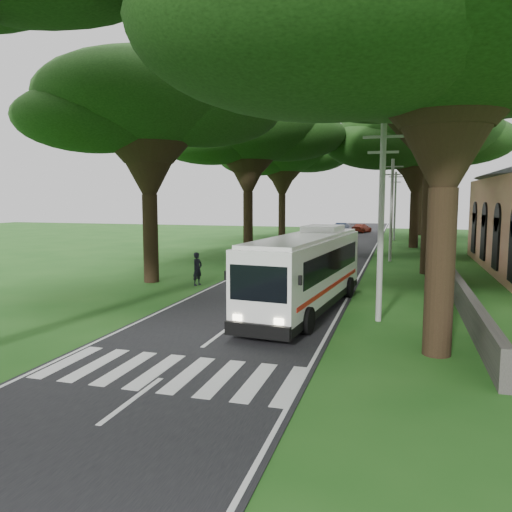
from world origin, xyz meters
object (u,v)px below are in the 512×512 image
at_px(pole_near, 381,219).
at_px(pole_mid, 391,208).
at_px(distant_car_a, 325,242).
at_px(pedestrian, 197,269).
at_px(distant_car_c, 361,228).
at_px(pole_far, 395,205).
at_px(coach_bus, 306,270).
at_px(distant_car_b, 341,228).

distance_m(pole_near, pole_mid, 20.00).
height_order(distant_car_a, pedestrian, pedestrian).
bearing_deg(distant_car_c, pole_far, 128.74).
bearing_deg(distant_car_a, pole_far, -129.92).
height_order(pole_near, coach_bus, pole_near).
distance_m(pole_mid, coach_bus, 19.32).
relative_size(coach_bus, distant_car_b, 2.78).
bearing_deg(pedestrian, pole_far, 0.76).
distance_m(pole_mid, distant_car_a, 10.35).
relative_size(pole_near, pole_mid, 1.00).
xyz_separation_m(distant_car_a, distant_car_b, (-1.23, 23.73, -0.06)).
relative_size(pole_far, coach_bus, 0.69).
xyz_separation_m(pole_mid, distant_car_c, (-4.70, 32.26, -3.52)).
height_order(coach_bus, distant_car_c, coach_bus).
distance_m(coach_bus, distant_car_b, 50.29).
bearing_deg(pole_mid, distant_car_c, 98.29).
distance_m(pole_far, pedestrian, 36.00).
height_order(distant_car_b, distant_car_c, distant_car_b).
distance_m(pole_near, coach_bus, 4.13).
xyz_separation_m(coach_bus, distant_car_a, (-3.09, 26.37, -1.04)).
relative_size(pole_mid, distant_car_b, 1.91).
height_order(distant_car_a, distant_car_b, distant_car_a).
height_order(pole_far, distant_car_b, pole_far).
bearing_deg(pedestrian, distant_car_b, 14.01).
bearing_deg(pole_mid, coach_bus, -99.63).
distance_m(pole_mid, pole_far, 20.00).
relative_size(coach_bus, pedestrian, 6.10).
distance_m(pole_near, distant_car_c, 52.59).
bearing_deg(pole_far, distant_car_b, 123.92).
relative_size(distant_car_a, pedestrian, 2.29).
height_order(pole_near, distant_car_c, pole_near).
distance_m(coach_bus, pedestrian, 8.56).
height_order(pole_mid, coach_bus, pole_mid).
height_order(pole_mid, pole_far, same).
height_order(pole_far, distant_car_c, pole_far).
bearing_deg(distant_car_a, distant_car_b, -100.26).
bearing_deg(pedestrian, coach_bus, -104.93).
bearing_deg(pole_far, coach_bus, -94.72).
relative_size(distant_car_a, distant_car_c, 1.01).
distance_m(distant_car_b, distant_car_c, 3.02).
distance_m(distant_car_c, pedestrian, 46.93).
bearing_deg(coach_bus, pedestrian, 153.40).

